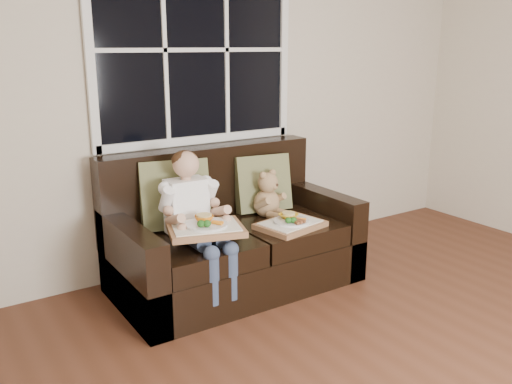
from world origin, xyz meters
TOP-DOWN VIEW (x-y plane):
  - window_back at (-0.46, 2.48)m, footprint 1.62×0.04m
  - loveseat at (-0.46, 2.02)m, footprint 1.70×0.92m
  - pillow_left at (-0.82, 2.17)m, footprint 0.51×0.32m
  - pillow_right at (-0.09, 2.17)m, footprint 0.45×0.27m
  - child at (-0.81, 1.90)m, footprint 0.39×0.60m
  - teddy_bear at (-0.13, 2.03)m, footprint 0.24×0.29m
  - tray_left at (-0.83, 1.71)m, footprint 0.55×0.48m
  - tray_right at (-0.16, 1.71)m, footprint 0.49×0.41m

SIDE VIEW (x-z plane):
  - loveseat at x=-0.46m, z-range -0.17..0.79m
  - tray_right at x=-0.16m, z-range 0.43..0.53m
  - tray_left at x=-0.83m, z-range 0.52..0.63m
  - teddy_bear at x=-0.13m, z-range 0.41..0.77m
  - child at x=-0.81m, z-range 0.21..1.09m
  - pillow_right at x=-0.09m, z-range 0.44..0.88m
  - pillow_left at x=-0.82m, z-range 0.44..0.93m
  - window_back at x=-0.46m, z-range 0.96..2.33m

